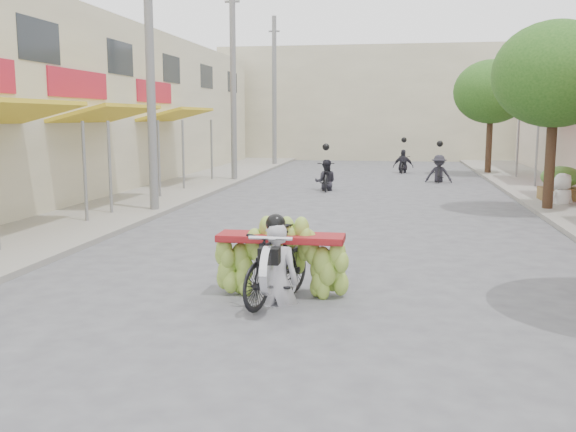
# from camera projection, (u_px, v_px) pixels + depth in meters

# --- Properties ---
(sidewalk_left) EXTENTS (4.00, 60.00, 0.12)m
(sidewalk_left) POSITION_uv_depth(u_px,v_px,m) (142.00, 197.00, 20.98)
(sidewalk_left) COLOR gray
(sidewalk_left) RESTS_ON ground
(far_building) EXTENTS (20.00, 6.00, 7.00)m
(far_building) POSITION_uv_depth(u_px,v_px,m) (379.00, 104.00, 41.74)
(far_building) COLOR beige
(far_building) RESTS_ON ground
(utility_pole_mid) EXTENTS (0.60, 0.24, 8.00)m
(utility_pole_mid) POSITION_uv_depth(u_px,v_px,m) (150.00, 65.00, 17.19)
(utility_pole_mid) COLOR slate
(utility_pole_mid) RESTS_ON ground
(utility_pole_far) EXTENTS (0.60, 0.24, 8.00)m
(utility_pole_far) POSITION_uv_depth(u_px,v_px,m) (233.00, 83.00, 25.96)
(utility_pole_far) COLOR slate
(utility_pole_far) RESTS_ON ground
(utility_pole_back) EXTENTS (0.60, 0.24, 8.00)m
(utility_pole_back) POSITION_uv_depth(u_px,v_px,m) (274.00, 92.00, 34.74)
(utility_pole_back) COLOR slate
(utility_pole_back) RESTS_ON ground
(street_tree_mid) EXTENTS (3.40, 3.40, 5.25)m
(street_tree_mid) POSITION_uv_depth(u_px,v_px,m) (555.00, 75.00, 17.42)
(street_tree_mid) COLOR #3A2719
(street_tree_mid) RESTS_ON ground
(street_tree_far) EXTENTS (3.40, 3.40, 5.25)m
(street_tree_far) POSITION_uv_depth(u_px,v_px,m) (491.00, 92.00, 29.12)
(street_tree_far) COLOR #3A2719
(street_tree_far) RESTS_ON ground
(produce_crate_far) EXTENTS (1.20, 0.88, 1.16)m
(produce_crate_far) POSITION_uv_depth(u_px,v_px,m) (561.00, 181.00, 19.70)
(produce_crate_far) COLOR brown
(produce_crate_far) RESTS_ON ground
(banana_motorbike) EXTENTS (2.20, 1.95, 2.19)m
(banana_motorbike) POSITION_uv_depth(u_px,v_px,m) (278.00, 251.00, 9.23)
(banana_motorbike) COLOR black
(banana_motorbike) RESTS_ON ground
(pedestrian) EXTENTS (1.04, 0.91, 1.81)m
(pedestrian) POSITION_uv_depth(u_px,v_px,m) (564.00, 173.00, 18.72)
(pedestrian) COLOR white
(pedestrian) RESTS_ON ground
(bg_motorbike_a) EXTENTS (0.83, 1.78, 1.95)m
(bg_motorbike_a) POSITION_uv_depth(u_px,v_px,m) (326.00, 170.00, 23.32)
(bg_motorbike_a) COLOR black
(bg_motorbike_a) RESTS_ON ground
(bg_motorbike_b) EXTENTS (1.09, 1.60, 1.95)m
(bg_motorbike_b) POSITION_uv_depth(u_px,v_px,m) (439.00, 161.00, 26.16)
(bg_motorbike_b) COLOR black
(bg_motorbike_b) RESTS_ON ground
(bg_motorbike_c) EXTENTS (1.04, 1.47, 1.95)m
(bg_motorbike_c) POSITION_uv_depth(u_px,v_px,m) (404.00, 155.00, 30.66)
(bg_motorbike_c) COLOR black
(bg_motorbike_c) RESTS_ON ground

